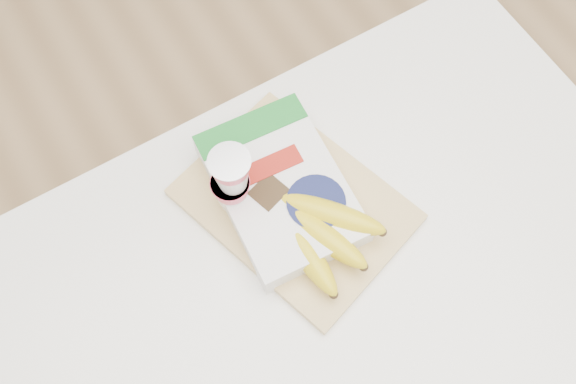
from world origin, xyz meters
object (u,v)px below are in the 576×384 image
Objects in this scene: table at (319,343)px; yogurt_stack at (231,181)px; bananas at (312,228)px; cereal_box at (281,190)px; cutting_board at (295,205)px.

table is 7.80× the size of yogurt_stack.
bananas is at bearing -55.35° from yogurt_stack.
cereal_box is at bearing 85.38° from table.
bananas is at bearing 78.11° from table.
cutting_board is at bearing -63.58° from cereal_box.
cutting_board is 0.13m from yogurt_stack.
cutting_board is at bearing -32.23° from yogurt_stack.
cereal_box reaches higher than table.
yogurt_stack is 0.10m from cereal_box.
bananas is at bearing -82.09° from cereal_box.
yogurt_stack is at bearing 130.78° from cutting_board.
yogurt_stack is (-0.07, 0.11, 0.05)m from bananas.
cereal_box is (0.07, -0.02, -0.06)m from yogurt_stack.
table is at bearing -101.89° from bananas.
yogurt_stack is (-0.05, 0.19, 0.51)m from table.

